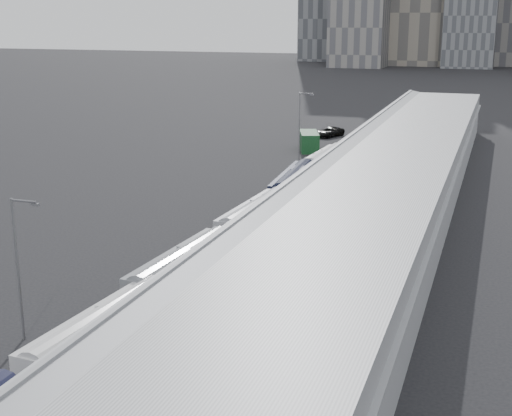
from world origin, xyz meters
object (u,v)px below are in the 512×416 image
at_px(street_lamp_far, 301,123).
at_px(suv, 329,132).
at_px(street_lamp_near, 19,260).
at_px(bus_2, 103,343).
at_px(bus_3, 183,277).
at_px(bus_5, 294,191).
at_px(bus_4, 255,224).
at_px(shipping_container, 309,141).
at_px(bus_6, 325,166).

height_order(street_lamp_far, suv, street_lamp_far).
relative_size(street_lamp_near, suv, 1.53).
relative_size(bus_2, bus_3, 0.98).
bearing_deg(bus_5, bus_4, -93.38).
height_order(bus_5, street_lamp_near, street_lamp_near).
relative_size(shipping_container, suv, 1.10).
bearing_deg(bus_2, bus_6, 94.63).
bearing_deg(bus_2, shipping_container, 100.04).
bearing_deg(bus_3, suv, 99.10).
relative_size(bus_3, bus_4, 1.00).
bearing_deg(suv, street_lamp_near, -67.65).
relative_size(bus_2, shipping_container, 1.87).
bearing_deg(bus_3, shipping_container, 100.16).
height_order(bus_3, suv, bus_3).
xyz_separation_m(bus_6, suv, (-6.98, 31.68, -0.64)).
height_order(bus_5, suv, bus_5).
height_order(bus_6, street_lamp_near, street_lamp_near).
distance_m(bus_6, shipping_container, 19.06).
distance_m(bus_4, suv, 60.33).
height_order(bus_4, bus_6, bus_4).
bearing_deg(bus_6, street_lamp_far, 125.84).
distance_m(bus_4, street_lamp_far, 37.89).
relative_size(bus_3, suv, 2.09).
bearing_deg(bus_3, bus_5, 93.16).
relative_size(bus_4, bus_6, 1.05).
xyz_separation_m(bus_2, bus_6, (0.03, 54.43, -0.04)).
distance_m(street_lamp_near, street_lamp_far, 61.80).
bearing_deg(bus_5, bus_6, 86.81).
xyz_separation_m(street_lamp_near, suv, (-0.29, 84.49, -4.52)).
bearing_deg(street_lamp_near, bus_3, 56.56).
height_order(bus_2, bus_3, bus_3).
distance_m(bus_4, bus_5, 13.38).
bearing_deg(street_lamp_near, bus_6, 82.78).
bearing_deg(bus_6, suv, 105.48).
distance_m(bus_6, street_lamp_near, 53.37).
relative_size(bus_3, street_lamp_far, 1.31).
relative_size(bus_3, bus_5, 0.94).
bearing_deg(shipping_container, bus_4, -100.49).
relative_size(bus_2, bus_5, 0.93).
bearing_deg(street_lamp_far, bus_5, -75.89).
distance_m(street_lamp_near, suv, 84.61).
xyz_separation_m(bus_2, street_lamp_far, (-5.75, 63.41, 4.06)).
xyz_separation_m(bus_2, bus_5, (0.23, 39.61, 0.13)).
relative_size(bus_4, bus_5, 0.94).
bearing_deg(street_lamp_near, bus_2, -13.70).
relative_size(street_lamp_near, shipping_container, 1.38).
bearing_deg(bus_3, bus_6, 93.67).
relative_size(bus_2, suv, 2.06).
bearing_deg(shipping_container, street_lamp_far, -102.55).
distance_m(bus_5, shipping_container, 33.36).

